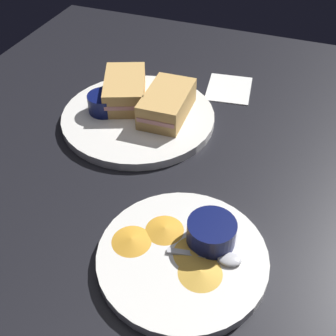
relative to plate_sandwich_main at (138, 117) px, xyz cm
name	(u,v)px	position (x,y,z in cm)	size (l,w,h in cm)	color
ground_plane	(191,171)	(8.43, 13.37, -2.30)	(110.00, 110.00, 3.00)	black
plate_sandwich_main	(138,117)	(0.00, 0.00, 0.00)	(28.92, 28.92, 1.60)	white
sandwich_half_near	(167,103)	(-1.88, 5.16, 3.20)	(13.49, 8.04, 4.80)	tan
sandwich_half_far	(125,90)	(-3.53, -4.21, 3.20)	(14.91, 11.92, 4.80)	tan
ramekin_dark_sauce	(104,102)	(1.24, -6.39, 2.67)	(6.07, 6.07, 3.46)	#0C144C
spoon_by_dark_ramekin	(131,106)	(-1.52, -2.10, 1.16)	(6.59, 9.10, 0.80)	silver
plate_chips_companion	(182,257)	(27.68, 18.47, 0.00)	(22.93, 22.93, 1.60)	white
ramekin_light_gravy	(211,232)	(24.24, 21.33, 2.68)	(6.67, 6.67, 3.48)	#0C144C
spoon_by_gravy_ramekin	(219,258)	(26.85, 23.28, 1.16)	(3.14, 9.96, 0.80)	silver
plantain_chip_scatter	(174,249)	(27.49, 17.20, 1.10)	(12.94, 17.88, 0.60)	gold
paper_napkin_folded	(229,88)	(-17.31, 13.29, -0.60)	(11.00, 9.00, 0.40)	white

